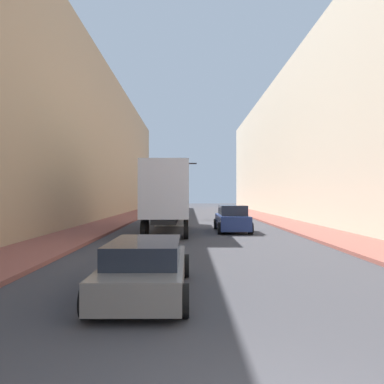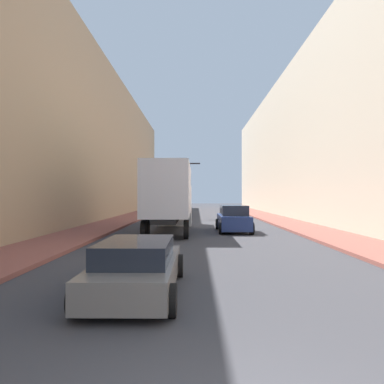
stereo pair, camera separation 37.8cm
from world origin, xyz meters
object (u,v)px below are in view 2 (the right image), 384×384
Objects in this scene: traffic_signal_gantry at (159,178)px; sedan_car at (137,267)px; semi_truck at (171,195)px; suv_car at (233,219)px.

sedan_car is at bearing -85.45° from traffic_signal_gantry.
semi_truck reaches higher than suv_car.
semi_truck is 2.10× the size of traffic_signal_gantry.
traffic_signal_gantry reaches higher than sedan_car.
traffic_signal_gantry reaches higher than suv_car.
semi_truck is 15.66m from sedan_car.
sedan_car is 15.27m from suv_car.
semi_truck is at bearing 90.93° from sedan_car.
suv_car is at bearing -10.80° from semi_truck.
sedan_car is 0.83× the size of traffic_signal_gantry.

